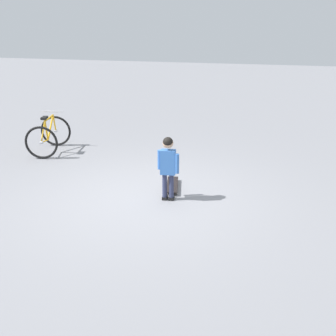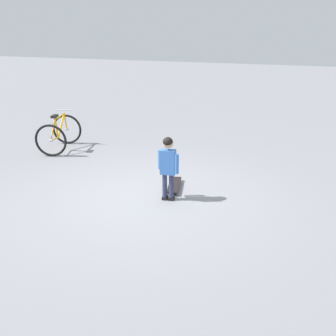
{
  "view_description": "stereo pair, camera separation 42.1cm",
  "coord_description": "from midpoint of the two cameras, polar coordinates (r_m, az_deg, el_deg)",
  "views": [
    {
      "loc": [
        2.25,
        -5.96,
        2.73
      ],
      "look_at": [
        0.46,
        0.07,
        0.55
      ],
      "focal_mm": 44.71,
      "sensor_mm": 36.0,
      "label": 1
    },
    {
      "loc": [
        2.65,
        -5.83,
        2.73
      ],
      "look_at": [
        0.46,
        0.07,
        0.55
      ],
      "focal_mm": 44.71,
      "sensor_mm": 36.0,
      "label": 2
    }
  ],
  "objects": [
    {
      "name": "ground_plane",
      "position": [
        6.94,
        -2.01,
        -4.06
      ],
      "size": [
        50.0,
        50.0,
        0.0
      ],
      "primitive_type": "plane",
      "color": "gray"
    },
    {
      "name": "child_person",
      "position": [
        6.62,
        1.82,
        0.85
      ],
      "size": [
        0.39,
        0.21,
        1.06
      ],
      "color": "#2D3351",
      "rests_on": "ground"
    },
    {
      "name": "skateboard",
      "position": [
        7.31,
        2.5,
        -2.35
      ],
      "size": [
        0.37,
        0.8,
        0.07
      ],
      "color": "black",
      "rests_on": "ground"
    },
    {
      "name": "bicycle_near",
      "position": [
        9.73,
        -13.43,
        4.59
      ],
      "size": [
        0.95,
        1.21,
        0.85
      ],
      "color": "black",
      "rests_on": "ground"
    }
  ]
}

